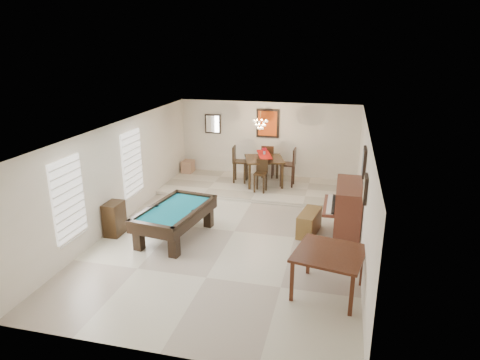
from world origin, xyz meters
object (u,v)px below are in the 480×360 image
at_px(dining_table, 264,169).
at_px(flower_vase, 264,151).
at_px(square_table, 328,273).
at_px(piano_bench, 309,222).
at_px(pool_table, 175,223).
at_px(upright_piano, 341,211).
at_px(apothecary_chest, 114,219).
at_px(corner_bench, 188,166).
at_px(dining_chair_west, 240,164).
at_px(chandelier, 260,121).
at_px(dining_chair_east, 288,167).
at_px(dining_chair_south, 261,176).
at_px(dining_chair_north, 268,161).

height_order(dining_table, flower_vase, flower_vase).
relative_size(square_table, piano_bench, 1.21).
distance_m(pool_table, upright_piano, 3.94).
height_order(apothecary_chest, flower_vase, flower_vase).
bearing_deg(dining_table, corner_bench, 167.22).
distance_m(dining_chair_west, chandelier, 1.68).
bearing_deg(pool_table, apothecary_chest, -164.83).
xyz_separation_m(pool_table, dining_chair_east, (2.11, 4.14, 0.36)).
relative_size(dining_chair_west, dining_chair_east, 0.98).
relative_size(dining_chair_south, corner_bench, 2.14).
bearing_deg(piano_bench, flower_vase, 118.69).
height_order(upright_piano, dining_chair_south, upright_piano).
relative_size(dining_table, corner_bench, 2.57).
bearing_deg(flower_vase, pool_table, -108.23).
xyz_separation_m(pool_table, square_table, (3.65, -1.55, 0.06)).
distance_m(dining_table, dining_chair_north, 0.76).
xyz_separation_m(apothecary_chest, corner_bench, (0.04, 4.97, -0.08)).
bearing_deg(flower_vase, dining_chair_north, 90.93).
relative_size(pool_table, dining_table, 1.87).
bearing_deg(upright_piano, dining_chair_west, 135.47).
relative_size(apothecary_chest, dining_chair_west, 0.69).
distance_m(apothecary_chest, corner_bench, 4.97).
distance_m(dining_chair_south, chandelier, 1.67).
bearing_deg(dining_table, dining_chair_east, 0.28).
relative_size(piano_bench, apothecary_chest, 1.23).
bearing_deg(dining_chair_west, dining_table, -95.71).
relative_size(piano_bench, dining_chair_south, 1.03).
distance_m(apothecary_chest, dining_chair_north, 5.84).
bearing_deg(pool_table, flower_vase, 79.76).
xyz_separation_m(square_table, dining_chair_south, (-2.25, 4.93, 0.19)).
height_order(dining_chair_south, chandelier, chandelier).
xyz_separation_m(square_table, dining_chair_east, (-1.54, 5.70, 0.30)).
bearing_deg(chandelier, piano_bench, -57.73).
distance_m(dining_table, dining_chair_south, 0.76).
bearing_deg(piano_bench, corner_bench, 140.20).
xyz_separation_m(pool_table, upright_piano, (3.81, 0.97, 0.31)).
height_order(pool_table, corner_bench, pool_table).
bearing_deg(square_table, dining_chair_south, 114.53).
xyz_separation_m(dining_chair_south, dining_chair_west, (-0.83, 0.77, 0.10)).
bearing_deg(pool_table, dining_chair_east, 70.95).
relative_size(pool_table, corner_bench, 4.81).
height_order(pool_table, piano_bench, pool_table).
height_order(piano_bench, dining_chair_north, dining_chair_north).
height_order(pool_table, dining_chair_north, dining_chair_north).
distance_m(piano_bench, dining_chair_east, 3.32).
height_order(dining_table, dining_chair_north, dining_chair_north).
distance_m(apothecary_chest, dining_chair_west, 4.82).
distance_m(dining_chair_west, dining_chair_east, 1.54).
distance_m(apothecary_chest, flower_vase, 5.25).
relative_size(square_table, upright_piano, 0.76).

